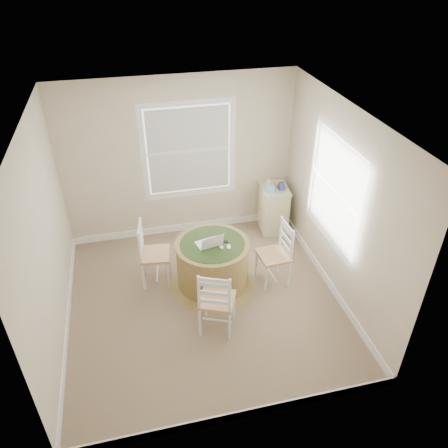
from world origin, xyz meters
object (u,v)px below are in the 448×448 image
object	(u,v)px
chair_left	(155,254)
chair_near	(217,300)
laptop	(209,243)
round_table	(213,263)
chair_right	(273,255)
corner_chest	(273,208)

from	to	relation	value
chair_left	chair_near	size ratio (longest dim) A/B	1.00
laptop	round_table	bearing A→B (deg)	-167.10
round_table	chair_right	size ratio (longest dim) A/B	1.26
round_table	chair_right	world-z (taller)	chair_right
round_table	laptop	bearing A→B (deg)	-143.76
round_table	chair_left	xyz separation A→B (m)	(-0.76, 0.28, 0.08)
chair_left	laptop	size ratio (longest dim) A/B	2.57
chair_near	laptop	xyz separation A→B (m)	(0.08, 0.79, 0.28)
chair_left	chair_right	world-z (taller)	same
round_table	corner_chest	size ratio (longest dim) A/B	1.52
chair_right	chair_left	bearing A→B (deg)	-108.79
round_table	chair_left	distance (m)	0.81
corner_chest	chair_left	bearing A→B (deg)	-150.19
round_table	laptop	distance (m)	0.36
corner_chest	chair_near	bearing A→B (deg)	-119.21
round_table	chair_left	world-z (taller)	chair_left
laptop	chair_near	bearing A→B (deg)	71.51
laptop	corner_chest	bearing A→B (deg)	-150.82
chair_left	corner_chest	size ratio (longest dim) A/B	1.21
chair_left	chair_near	distance (m)	1.27
chair_left	laptop	xyz separation A→B (m)	(0.72, -0.30, 0.28)
round_table	laptop	size ratio (longest dim) A/B	3.23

